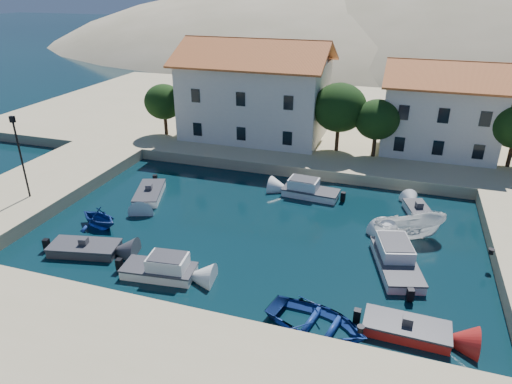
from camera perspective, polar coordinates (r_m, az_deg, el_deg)
ground at (r=24.33m, az=-7.36°, el=-16.00°), size 400.00×400.00×0.00m
quay_west at (r=41.08m, az=-25.95°, el=0.31°), size 8.00×20.00×1.00m
quay_north at (r=56.89m, az=10.92°, el=8.80°), size 80.00×36.00×1.00m
hills at (r=145.92m, az=22.27°, el=7.44°), size 254.00×176.00×99.00m
building_left at (r=47.74m, az=-0.06°, el=12.92°), size 14.70×9.45×9.70m
building_mid at (r=46.76m, az=22.17°, el=9.95°), size 10.50×8.40×8.30m
trees at (r=43.46m, az=12.35°, el=9.65°), size 37.30×5.30×6.45m
lamppost at (r=37.33m, az=-27.48°, el=4.74°), size 0.35×0.25×6.22m
bollards at (r=25.67m, az=1.95°, el=-10.05°), size 29.36×9.56×0.30m
motorboat_grey_sw at (r=31.36m, az=-20.61°, el=-6.62°), size 4.67×2.79×1.25m
cabin_cruiser_south at (r=27.77m, az=-12.04°, el=-9.36°), size 4.49×2.31×1.60m
rowboat_south at (r=24.09m, az=7.51°, el=-16.52°), size 5.88×4.76×1.08m
motorboat_red_se at (r=24.56m, az=18.29°, el=-15.94°), size 4.19×1.97×1.25m
cabin_cruiser_east at (r=29.06m, az=17.16°, el=-8.30°), size 3.55×5.79×1.60m
boat_east at (r=32.58m, az=18.37°, el=-5.62°), size 5.35×3.92×1.94m
motorboat_white_ne at (r=35.95m, az=19.62°, el=-2.30°), size 2.41×3.52×1.25m
rowboat_west at (r=34.38m, az=-18.93°, el=-4.03°), size 3.88×3.58×1.71m
motorboat_white_west at (r=37.73m, az=-13.17°, el=-0.15°), size 3.26×4.78×1.25m
cabin_cruiser_north at (r=36.99m, az=6.86°, el=0.15°), size 4.62×2.23×1.60m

